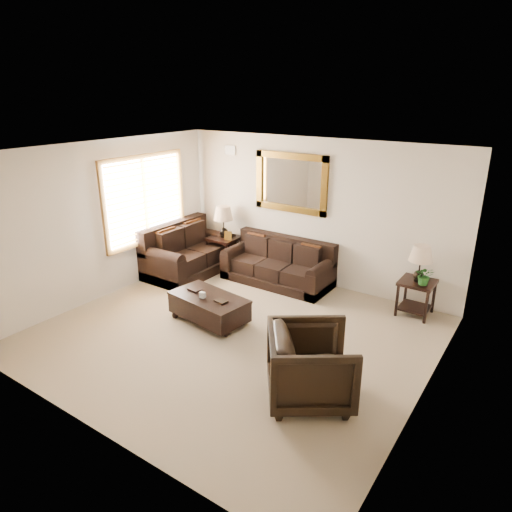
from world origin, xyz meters
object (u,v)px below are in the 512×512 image
Objects in this scene: sofa at (279,267)px; end_table_right at (419,270)px; coffee_table at (209,305)px; armchair at (311,363)px; end_table_left at (224,228)px; loveseat at (187,255)px.

end_table_right reaches higher than sofa.
end_table_right reaches higher than coffee_table.
end_table_right reaches higher than armchair.
sofa is 2.59m from end_table_right.
armchair is (3.53, -2.88, -0.34)m from end_table_left.
sofa is at bearing -177.76° from end_table_right.
end_table_left is (-1.37, 0.08, 0.53)m from sofa.
sofa is 1.62× the size of end_table_left.
end_table_left is at bearing 176.76° from sofa.
sofa is 1.55× the size of coffee_table.
coffee_table is 2.40m from armchair.
end_table_right is 2.94m from armchair.
end_table_left reaches higher than coffee_table.
sofa is 1.74× the size of end_table_right.
armchair is (3.93, -2.20, 0.13)m from loveseat.
sofa reaches higher than coffee_table.
sofa is 3.54m from armchair.
coffee_table is at bearing -92.47° from sofa.
loveseat is 1.49× the size of end_table_right.
loveseat is at bearing -120.50° from end_table_left.
end_table_left reaches higher than end_table_right.
loveseat is 1.38× the size of end_table_left.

